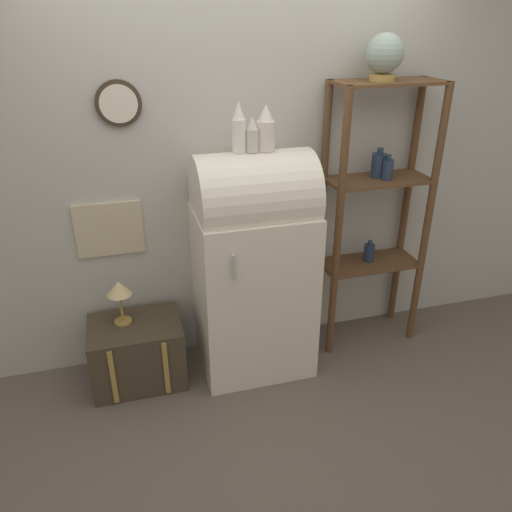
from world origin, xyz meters
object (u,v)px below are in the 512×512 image
suitcase_trunk (138,352)px  vase_right (266,129)px  desk_lamp (119,291)px  vase_left (239,129)px  vase_center (252,136)px  refrigerator (254,264)px  globe (384,55)px

suitcase_trunk → vase_right: vase_right is taller
desk_lamp → vase_left: bearing=-4.3°
vase_center → vase_right: vase_right is taller
vase_center → desk_lamp: size_ratio=0.67×
refrigerator → globe: globe is taller
vase_center → refrigerator: bearing=9.2°
suitcase_trunk → globe: bearing=2.0°
suitcase_trunk → vase_left: (0.70, -0.01, 1.40)m
vase_center → vase_right: bearing=9.2°
desk_lamp → suitcase_trunk: bearing=-33.8°
suitcase_trunk → vase_center: size_ratio=2.90×
vase_left → desk_lamp: bearing=175.7°
globe → vase_left: 0.97m
suitcase_trunk → vase_center: vase_center is taller
suitcase_trunk → vase_right: 1.63m
suitcase_trunk → vase_center: bearing=-2.1°
suitcase_trunk → vase_right: (0.85, -0.01, 1.39)m
refrigerator → vase_left: 0.86m
vase_left → vase_right: size_ratio=1.10×
suitcase_trunk → vase_center: (0.77, -0.03, 1.36)m
vase_right → desk_lamp: size_ratio=0.87×
vase_left → desk_lamp: 1.23m
globe → desk_lamp: 2.12m
globe → vase_left: (-0.90, -0.07, -0.36)m
vase_left → refrigerator: bearing=-8.5°
globe → vase_center: size_ratio=1.33×
vase_center → vase_right: size_ratio=0.77×
globe → vase_right: 0.83m
globe → vase_center: globe is taller
vase_right → desk_lamp: vase_right is taller
vase_right → desk_lamp: 1.32m
refrigerator → desk_lamp: (-0.84, 0.07, -0.11)m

